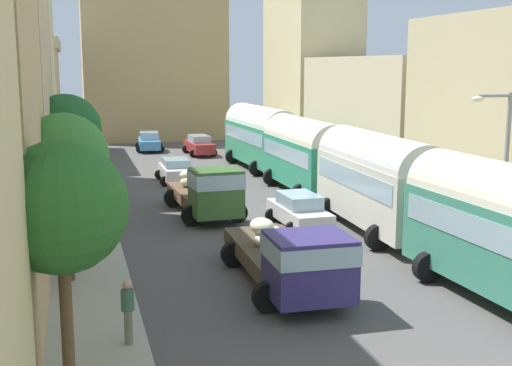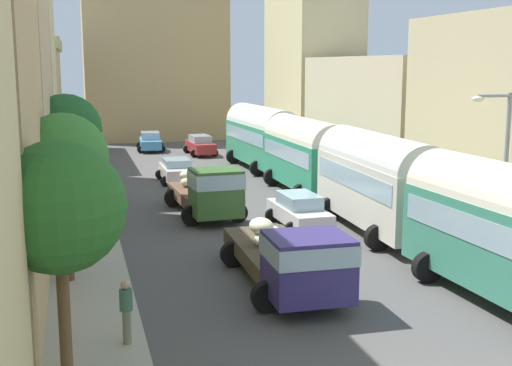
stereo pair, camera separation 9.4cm
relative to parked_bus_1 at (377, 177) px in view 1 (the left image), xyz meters
The scene contains 23 objects.
ground_plane 12.61m from the parked_bus_1, 111.80° to the left, with size 154.00×154.00×0.00m, color #514F4E.
sidewalk_left 16.67m from the parked_bus_1, 135.86° to the left, with size 2.50×70.00×0.14m, color #ABAC9C.
sidewalk_right 12.02m from the parked_bus_1, 77.02° to the left, with size 2.50×70.00×0.14m, color #ADAF9E.
building_left_3 21.82m from the parked_bus_1, 135.70° to the left, with size 4.69×9.63×11.07m.
building_left_4 31.89m from the parked_bus_1, 119.33° to the left, with size 5.47×14.64×8.79m.
building_right_2 14.72m from the parked_bus_1, 62.21° to the left, with size 5.87×14.74×7.48m.
building_right_3 27.22m from the parked_bus_1, 76.06° to the left, with size 5.65×9.82×13.77m.
distant_church 39.50m from the parked_bus_1, 96.74° to the left, with size 13.04×7.84×20.55m.
parked_bus_1 is the anchor object (origin of this frame).
parked_bus_2 9.00m from the parked_bus_1, 90.00° to the left, with size 3.26×8.32×4.12m.
parked_bus_3 18.00m from the parked_bus_1, 90.00° to the left, with size 3.57×9.31×4.24m.
cargo_truck_0 8.75m from the parked_bus_1, 132.72° to the right, with size 3.25×7.57×2.27m.
cargo_truck_1 7.80m from the parked_bus_1, 145.38° to the left, with size 3.21×7.02×2.51m.
car_0 15.69m from the parked_bus_1, 113.90° to the left, with size 2.29×3.96×1.43m.
car_1 30.12m from the parked_bus_1, 101.94° to the left, with size 2.40×4.15×1.56m.
car_2 3.66m from the parked_bus_1, 150.55° to the left, with size 2.28×4.36×1.49m.
car_3 26.16m from the parked_bus_1, 95.98° to the left, with size 2.29×4.38×1.55m.
pedestrian_0 14.45m from the parked_bus_1, 140.35° to the right, with size 0.39×0.39×1.79m.
pedestrian_1 16.50m from the parked_bus_1, 132.46° to the left, with size 0.54×0.54×1.77m.
streetlamp_near 6.26m from the parked_bus_1, 73.90° to the right, with size 1.52×0.28×6.09m.
roadside_tree_0 16.79m from the parked_bus_1, 138.44° to the right, with size 2.80×2.80×5.50m.
roadside_tree_1 13.13m from the parked_bus_1, 163.80° to the right, with size 2.82×2.82×5.55m.
roadside_tree_2 13.87m from the parked_bus_1, 155.38° to the left, with size 3.19×3.19×5.73m.
Camera 1 is at (-7.58, -9.63, 7.02)m, focal length 46.76 mm.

